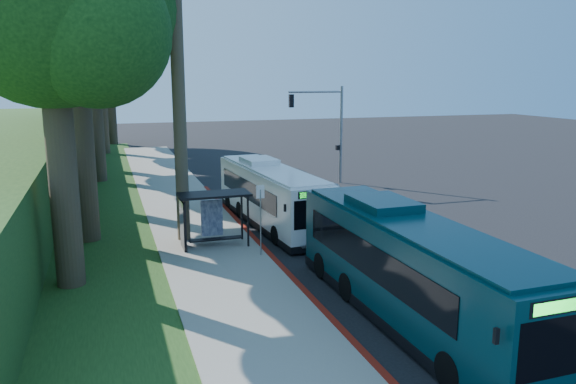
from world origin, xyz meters
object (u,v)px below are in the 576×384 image
object	(u,v)px
pickup	(325,195)
white_bus	(270,194)
teal_bus	(410,268)
bus_shelter	(208,209)

from	to	relation	value
pickup	white_bus	bearing A→B (deg)	-132.19
pickup	teal_bus	bearing A→B (deg)	-87.96
bus_shelter	teal_bus	world-z (taller)	teal_bus
bus_shelter	teal_bus	xyz separation A→B (m)	(4.65, -9.68, -0.06)
white_bus	teal_bus	xyz separation A→B (m)	(0.79, -12.84, 0.15)
bus_shelter	teal_bus	bearing A→B (deg)	-64.31
teal_bus	pickup	distance (m)	16.04
teal_bus	pickup	world-z (taller)	teal_bus
teal_bus	pickup	size ratio (longest dim) A/B	2.41
white_bus	teal_bus	size ratio (longest dim) A/B	0.93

